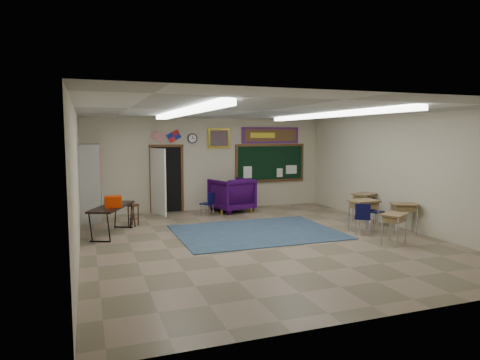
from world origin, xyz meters
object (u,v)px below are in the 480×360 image
object	(u,v)px
folding_table	(112,219)
wooden_stool	(133,215)
wingback_armchair	(232,195)
student_desk_front_left	(364,214)
student_desk_front_right	(365,206)

from	to	relation	value
folding_table	wooden_stool	distance (m)	1.05
wingback_armchair	folding_table	world-z (taller)	wingback_armchair
student_desk_front_left	student_desk_front_right	size ratio (longest dim) A/B	1.01
student_desk_front_right	folding_table	world-z (taller)	folding_table
folding_table	wooden_stool	size ratio (longest dim) A/B	3.07
wingback_armchair	student_desk_front_right	bearing A→B (deg)	121.81
wingback_armchair	student_desk_front_right	world-z (taller)	wingback_armchair
student_desk_front_left	folding_table	xyz separation A→B (m)	(-6.01, 1.88, -0.07)
wingback_armchair	student_desk_front_left	size ratio (longest dim) A/B	1.44
student_desk_front_left	folding_table	bearing A→B (deg)	158.96
wooden_stool	student_desk_front_right	bearing A→B (deg)	-13.95
student_desk_front_left	wooden_stool	size ratio (longest dim) A/B	1.38
student_desk_front_left	wooden_stool	xyz separation A→B (m)	(-5.41, 2.74, -0.15)
student_desk_front_left	folding_table	world-z (taller)	folding_table
wingback_armchair	student_desk_front_left	bearing A→B (deg)	102.94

